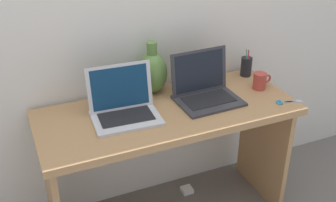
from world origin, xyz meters
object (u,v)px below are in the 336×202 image
Objects in this scene: laptop_left at (123,104)px; coffee_mug at (260,81)px; pen_cup at (246,66)px; green_vase at (152,72)px; power_brick at (187,190)px; scissors at (285,102)px; laptop_right at (204,87)px.

coffee_mug is (0.81, -0.02, -0.02)m from laptop_left.
laptop_left is 0.85m from pen_cup.
laptop_left is at bearing -141.43° from green_vase.
coffee_mug is 0.88m from power_brick.
pen_cup is 0.89m from power_brick.
scissors reaches higher than power_brick.
laptop_right is 1.15× the size of green_vase.
laptop_left is 0.92m from power_brick.
green_vase is at bearing 146.59° from scissors.
pen_cup is 0.38m from scissors.
laptop_left is 0.81m from coffee_mug.
laptop_left is 1.17× the size of green_vase.
laptop_left reaches higher than power_brick.
power_brick is (-0.40, -0.04, -0.80)m from pen_cup.
coffee_mug is at bearing -20.56° from power_brick.
green_vase is 2.59× the size of coffee_mug.
green_vase is at bearing 163.29° from power_brick.
green_vase is 2.03× the size of scissors.
coffee_mug is (0.58, -0.20, -0.07)m from green_vase.
laptop_right is 0.40m from pen_cup.
laptop_right reaches higher than pen_cup.
green_vase reaches higher than power_brick.
power_brick is (-0.03, 0.12, -0.80)m from laptop_right.
coffee_mug is 0.21m from scissors.
green_vase reaches higher than pen_cup.
laptop_right is at bearing 149.55° from scissors.
laptop_right is 0.35m from coffee_mug.
green_vase reaches higher than scissors.
laptop_right is 0.30m from green_vase.
laptop_right is at bearing 176.30° from coffee_mug.
green_vase is at bearing 178.07° from pen_cup.
power_brick is (-0.38, 0.14, -0.79)m from coffee_mug.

